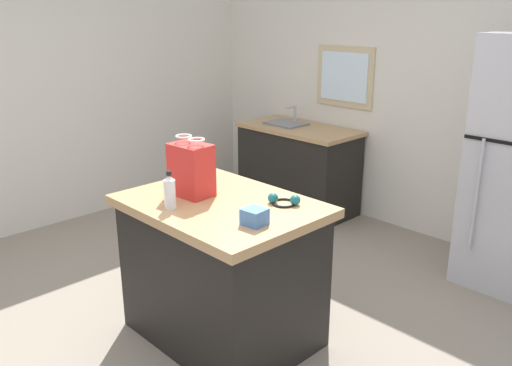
# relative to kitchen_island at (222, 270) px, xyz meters

# --- Properties ---
(ground) EXTENTS (6.46, 6.46, 0.00)m
(ground) POSITION_rel_kitchen_island_xyz_m (0.01, -0.12, -0.47)
(ground) COLOR gray
(back_wall) EXTENTS (5.38, 0.13, 2.52)m
(back_wall) POSITION_rel_kitchen_island_xyz_m (-0.00, 2.50, 0.79)
(back_wall) COLOR silver
(back_wall) RESTS_ON ground
(left_wall) EXTENTS (0.10, 5.25, 2.52)m
(left_wall) POSITION_rel_kitchen_island_xyz_m (-2.68, -0.12, 0.79)
(left_wall) COLOR silver
(left_wall) RESTS_ON ground
(kitchen_island) EXTENTS (1.20, 0.89, 0.93)m
(kitchen_island) POSITION_rel_kitchen_island_xyz_m (0.00, 0.00, 0.00)
(kitchen_island) COLOR black
(kitchen_island) RESTS_ON ground
(sink_counter) EXTENTS (1.27, 0.64, 1.08)m
(sink_counter) POSITION_rel_kitchen_island_xyz_m (-1.24, 2.12, -0.01)
(sink_counter) COLOR black
(sink_counter) RESTS_ON ground
(shopping_bag) EXTENTS (0.27, 0.20, 0.37)m
(shopping_bag) POSITION_rel_kitchen_island_xyz_m (-0.22, -0.05, 0.63)
(shopping_bag) COLOR red
(shopping_bag) RESTS_ON kitchen_island
(small_box) EXTENTS (0.13, 0.13, 0.09)m
(small_box) POSITION_rel_kitchen_island_xyz_m (0.40, -0.10, 0.51)
(small_box) COLOR #4775B7
(small_box) RESTS_ON kitchen_island
(bottle) EXTENTS (0.07, 0.07, 0.23)m
(bottle) POSITION_rel_kitchen_island_xyz_m (-0.12, -0.28, 0.56)
(bottle) COLOR white
(bottle) RESTS_ON kitchen_island
(ear_defenders) EXTENTS (0.20, 0.20, 0.06)m
(ear_defenders) POSITION_rel_kitchen_island_xyz_m (0.30, 0.24, 0.48)
(ear_defenders) COLOR black
(ear_defenders) RESTS_ON kitchen_island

